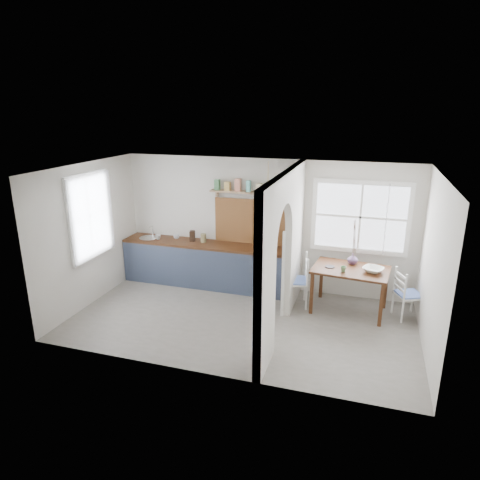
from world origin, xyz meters
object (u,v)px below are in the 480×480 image
(kettle, at_px, (265,244))
(vase, at_px, (353,259))
(chair_right, at_px, (409,294))
(chair_left, at_px, (295,280))
(dining_table, at_px, (349,290))

(kettle, xyz_separation_m, vase, (1.64, -0.07, -0.10))
(chair_right, height_order, kettle, kettle)
(chair_left, height_order, vase, vase)
(chair_left, xyz_separation_m, chair_right, (1.97, 0.08, -0.05))
(dining_table, distance_m, chair_left, 0.98)
(dining_table, relative_size, chair_right, 1.46)
(dining_table, bearing_deg, vase, 93.89)
(chair_left, bearing_deg, kettle, -131.38)
(chair_left, bearing_deg, dining_table, 80.26)
(kettle, bearing_deg, chair_right, 5.64)
(chair_right, bearing_deg, chair_left, 68.31)
(chair_right, xyz_separation_m, vase, (-0.99, 0.21, 0.46))
(chair_left, distance_m, vase, 1.11)
(chair_right, height_order, vase, vase)
(dining_table, height_order, kettle, kettle)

